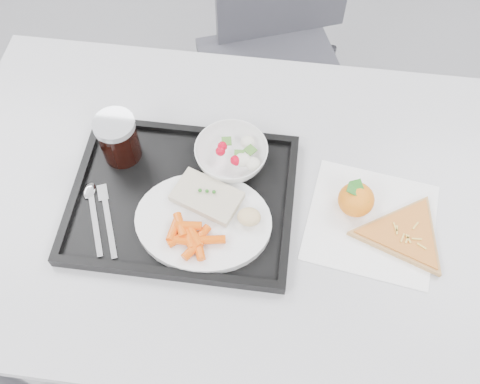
{
  "coord_description": "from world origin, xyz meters",
  "views": [
    {
      "loc": [
        0.1,
        -0.25,
        1.71
      ],
      "look_at": [
        0.03,
        0.3,
        0.77
      ],
      "focal_mm": 40.0,
      "sensor_mm": 36.0,
      "label": 1
    }
  ],
  "objects_px": {
    "cola_glass": "(118,138)",
    "tangerine": "(356,199)",
    "table": "(227,212)",
    "chair": "(278,39)",
    "pizza_slice": "(405,234)",
    "salad_bowl": "(231,154)",
    "dinner_plate": "(203,222)",
    "tray": "(183,199)"
  },
  "relations": [
    {
      "from": "salad_bowl",
      "to": "tangerine",
      "type": "xyz_separation_m",
      "value": [
        0.26,
        -0.07,
        -0.0
      ]
    },
    {
      "from": "table",
      "to": "pizza_slice",
      "type": "xyz_separation_m",
      "value": [
        0.36,
        -0.05,
        0.08
      ]
    },
    {
      "from": "cola_glass",
      "to": "dinner_plate",
      "type": "bearing_deg",
      "value": -36.15
    },
    {
      "from": "dinner_plate",
      "to": "tangerine",
      "type": "bearing_deg",
      "value": 15.46
    },
    {
      "from": "tray",
      "to": "salad_bowl",
      "type": "height_order",
      "value": "salad_bowl"
    },
    {
      "from": "table",
      "to": "cola_glass",
      "type": "distance_m",
      "value": 0.28
    },
    {
      "from": "pizza_slice",
      "to": "salad_bowl",
      "type": "bearing_deg",
      "value": 160.74
    },
    {
      "from": "tangerine",
      "to": "chair",
      "type": "bearing_deg",
      "value": 106.38
    },
    {
      "from": "tray",
      "to": "tangerine",
      "type": "height_order",
      "value": "tangerine"
    },
    {
      "from": "chair",
      "to": "tray",
      "type": "bearing_deg",
      "value": -101.47
    },
    {
      "from": "chair",
      "to": "dinner_plate",
      "type": "distance_m",
      "value": 0.81
    },
    {
      "from": "tray",
      "to": "tangerine",
      "type": "distance_m",
      "value": 0.35
    },
    {
      "from": "chair",
      "to": "salad_bowl",
      "type": "height_order",
      "value": "chair"
    },
    {
      "from": "dinner_plate",
      "to": "salad_bowl",
      "type": "distance_m",
      "value": 0.16
    },
    {
      "from": "tray",
      "to": "pizza_slice",
      "type": "distance_m",
      "value": 0.45
    },
    {
      "from": "chair",
      "to": "pizza_slice",
      "type": "distance_m",
      "value": 0.83
    },
    {
      "from": "chair",
      "to": "cola_glass",
      "type": "height_order",
      "value": "chair"
    },
    {
      "from": "table",
      "to": "tray",
      "type": "xyz_separation_m",
      "value": [
        -0.09,
        -0.02,
        0.08
      ]
    },
    {
      "from": "tray",
      "to": "pizza_slice",
      "type": "relative_size",
      "value": 1.8
    },
    {
      "from": "tray",
      "to": "cola_glass",
      "type": "relative_size",
      "value": 4.17
    },
    {
      "from": "tray",
      "to": "tangerine",
      "type": "xyz_separation_m",
      "value": [
        0.35,
        0.03,
        0.03
      ]
    },
    {
      "from": "chair",
      "to": "dinner_plate",
      "type": "xyz_separation_m",
      "value": [
        -0.09,
        -0.77,
        0.24
      ]
    },
    {
      "from": "chair",
      "to": "tray",
      "type": "distance_m",
      "value": 0.76
    },
    {
      "from": "tray",
      "to": "dinner_plate",
      "type": "bearing_deg",
      "value": -45.9
    },
    {
      "from": "dinner_plate",
      "to": "cola_glass",
      "type": "xyz_separation_m",
      "value": [
        -0.2,
        0.14,
        0.05
      ]
    },
    {
      "from": "tangerine",
      "to": "pizza_slice",
      "type": "height_order",
      "value": "tangerine"
    },
    {
      "from": "chair",
      "to": "table",
      "type": "bearing_deg",
      "value": -94.85
    },
    {
      "from": "dinner_plate",
      "to": "cola_glass",
      "type": "relative_size",
      "value": 2.5
    },
    {
      "from": "cola_glass",
      "to": "tangerine",
      "type": "bearing_deg",
      "value": -7.27
    },
    {
      "from": "salad_bowl",
      "to": "cola_glass",
      "type": "height_order",
      "value": "cola_glass"
    },
    {
      "from": "chair",
      "to": "tray",
      "type": "relative_size",
      "value": 2.07
    },
    {
      "from": "tray",
      "to": "cola_glass",
      "type": "xyz_separation_m",
      "value": [
        -0.15,
        0.09,
        0.06
      ]
    },
    {
      "from": "cola_glass",
      "to": "tangerine",
      "type": "relative_size",
      "value": 1.45
    },
    {
      "from": "table",
      "to": "salad_bowl",
      "type": "height_order",
      "value": "salad_bowl"
    },
    {
      "from": "table",
      "to": "pizza_slice",
      "type": "distance_m",
      "value": 0.37
    },
    {
      "from": "table",
      "to": "chair",
      "type": "relative_size",
      "value": 1.29
    },
    {
      "from": "table",
      "to": "pizza_slice",
      "type": "relative_size",
      "value": 4.8
    },
    {
      "from": "table",
      "to": "cola_glass",
      "type": "bearing_deg",
      "value": 163.36
    },
    {
      "from": "pizza_slice",
      "to": "tangerine",
      "type": "bearing_deg",
      "value": 152.6
    },
    {
      "from": "table",
      "to": "tray",
      "type": "height_order",
      "value": "tray"
    },
    {
      "from": "cola_glass",
      "to": "pizza_slice",
      "type": "distance_m",
      "value": 0.61
    },
    {
      "from": "table",
      "to": "chair",
      "type": "xyz_separation_m",
      "value": [
        0.06,
        0.7,
        -0.15
      ]
    }
  ]
}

